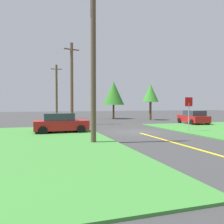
{
  "coord_description": "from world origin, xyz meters",
  "views": [
    {
      "loc": [
        -7.81,
        -18.29,
        2.33
      ],
      "look_at": [
        -0.91,
        3.81,
        1.57
      ],
      "focal_mm": 37.52,
      "sensor_mm": 36.0,
      "label": 1
    }
  ],
  "objects_px": {
    "parked_car_near_building": "(61,123)",
    "utility_pole_mid": "(72,83)",
    "oak_tree_left": "(114,93)",
    "utility_pole_near": "(93,62)",
    "utility_pole_far": "(57,91)",
    "car_on_crossroad": "(193,117)",
    "pine_tree_center": "(150,93)",
    "stop_sign": "(189,108)"
  },
  "relations": [
    {
      "from": "utility_pole_near",
      "to": "utility_pole_far",
      "type": "bearing_deg",
      "value": 90.58
    },
    {
      "from": "stop_sign",
      "to": "oak_tree_left",
      "type": "height_order",
      "value": "oak_tree_left"
    },
    {
      "from": "utility_pole_far",
      "to": "car_on_crossroad",
      "type": "bearing_deg",
      "value": -49.48
    },
    {
      "from": "car_on_crossroad",
      "to": "parked_car_near_building",
      "type": "bearing_deg",
      "value": 111.45
    },
    {
      "from": "parked_car_near_building",
      "to": "car_on_crossroad",
      "type": "bearing_deg",
      "value": 13.55
    },
    {
      "from": "utility_pole_mid",
      "to": "utility_pole_far",
      "type": "bearing_deg",
      "value": 93.3
    },
    {
      "from": "utility_pole_near",
      "to": "oak_tree_left",
      "type": "bearing_deg",
      "value": 69.41
    },
    {
      "from": "stop_sign",
      "to": "oak_tree_left",
      "type": "distance_m",
      "value": 19.28
    },
    {
      "from": "utility_pole_near",
      "to": "utility_pole_far",
      "type": "height_order",
      "value": "utility_pole_near"
    },
    {
      "from": "utility_pole_near",
      "to": "utility_pole_mid",
      "type": "xyz_separation_m",
      "value": [
        0.5,
        13.31,
        -0.08
      ]
    },
    {
      "from": "utility_pole_near",
      "to": "utility_pole_mid",
      "type": "bearing_deg",
      "value": 87.85
    },
    {
      "from": "car_on_crossroad",
      "to": "pine_tree_center",
      "type": "bearing_deg",
      "value": 16.96
    },
    {
      "from": "stop_sign",
      "to": "utility_pole_near",
      "type": "height_order",
      "value": "utility_pole_near"
    },
    {
      "from": "parked_car_near_building",
      "to": "oak_tree_left",
      "type": "xyz_separation_m",
      "value": [
        9.86,
        16.67,
        3.33
      ]
    },
    {
      "from": "car_on_crossroad",
      "to": "utility_pole_near",
      "type": "relative_size",
      "value": 0.49
    },
    {
      "from": "utility_pole_mid",
      "to": "oak_tree_left",
      "type": "bearing_deg",
      "value": 49.04
    },
    {
      "from": "oak_tree_left",
      "to": "utility_pole_mid",
      "type": "bearing_deg",
      "value": -130.96
    },
    {
      "from": "car_on_crossroad",
      "to": "oak_tree_left",
      "type": "bearing_deg",
      "value": 31.65
    },
    {
      "from": "oak_tree_left",
      "to": "parked_car_near_building",
      "type": "bearing_deg",
      "value": -120.6
    },
    {
      "from": "car_on_crossroad",
      "to": "oak_tree_left",
      "type": "xyz_separation_m",
      "value": [
        -5.76,
        12.74,
        3.33
      ]
    },
    {
      "from": "car_on_crossroad",
      "to": "utility_pole_mid",
      "type": "bearing_deg",
      "value": 82.56
    },
    {
      "from": "parked_car_near_building",
      "to": "utility_pole_mid",
      "type": "relative_size",
      "value": 0.46
    },
    {
      "from": "stop_sign",
      "to": "car_on_crossroad",
      "type": "relative_size",
      "value": 0.64
    },
    {
      "from": "utility_pole_near",
      "to": "pine_tree_center",
      "type": "distance_m",
      "value": 22.08
    },
    {
      "from": "stop_sign",
      "to": "pine_tree_center",
      "type": "bearing_deg",
      "value": -109.03
    },
    {
      "from": "car_on_crossroad",
      "to": "utility_pole_far",
      "type": "distance_m",
      "value": 22.56
    },
    {
      "from": "oak_tree_left",
      "to": "pine_tree_center",
      "type": "relative_size",
      "value": 1.13
    },
    {
      "from": "stop_sign",
      "to": "car_on_crossroad",
      "type": "bearing_deg",
      "value": -133.6
    },
    {
      "from": "car_on_crossroad",
      "to": "oak_tree_left",
      "type": "distance_m",
      "value": 14.37
    },
    {
      "from": "parked_car_near_building",
      "to": "oak_tree_left",
      "type": "bearing_deg",
      "value": 58.82
    },
    {
      "from": "utility_pole_far",
      "to": "oak_tree_left",
      "type": "xyz_separation_m",
      "value": [
        8.7,
        -4.17,
        -0.42
      ]
    },
    {
      "from": "parked_car_near_building",
      "to": "oak_tree_left",
      "type": "distance_m",
      "value": 19.65
    },
    {
      "from": "utility_pole_far",
      "to": "oak_tree_left",
      "type": "relative_size",
      "value": 1.48
    },
    {
      "from": "parked_car_near_building",
      "to": "utility_pole_near",
      "type": "distance_m",
      "value": 7.17
    },
    {
      "from": "parked_car_near_building",
      "to": "oak_tree_left",
      "type": "height_order",
      "value": "oak_tree_left"
    },
    {
      "from": "utility_pole_mid",
      "to": "oak_tree_left",
      "type": "relative_size",
      "value": 1.54
    },
    {
      "from": "stop_sign",
      "to": "car_on_crossroad",
      "type": "xyz_separation_m",
      "value": [
        5.22,
        6.42,
        -1.25
      ]
    },
    {
      "from": "oak_tree_left",
      "to": "pine_tree_center",
      "type": "xyz_separation_m",
      "value": [
        4.35,
        -4.46,
        -0.16
      ]
    },
    {
      "from": "utility_pole_mid",
      "to": "pine_tree_center",
      "type": "relative_size",
      "value": 1.74
    },
    {
      "from": "parked_car_near_building",
      "to": "utility_pole_near",
      "type": "height_order",
      "value": "utility_pole_near"
    },
    {
      "from": "car_on_crossroad",
      "to": "oak_tree_left",
      "type": "relative_size",
      "value": 0.76
    },
    {
      "from": "utility_pole_near",
      "to": "oak_tree_left",
      "type": "xyz_separation_m",
      "value": [
        8.43,
        22.44,
        -0.69
      ]
    }
  ]
}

